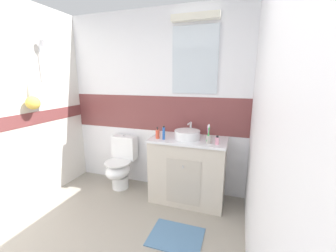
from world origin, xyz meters
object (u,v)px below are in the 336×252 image
(toothpaste_tube_upright, at_px, (164,133))
(sink_basin, at_px, (187,134))
(toilet, at_px, (121,164))
(soap_dispenser, at_px, (158,134))
(toothbrush_cup, at_px, (209,138))
(perfume_flask_small, at_px, (217,140))

(toothpaste_tube_upright, bearing_deg, sink_basin, 26.73)
(sink_basin, height_order, toilet, sink_basin)
(toilet, distance_m, soap_dispenser, 0.86)
(toothbrush_cup, distance_m, soap_dispenser, 0.64)
(perfume_flask_small, height_order, toothpaste_tube_upright, toothpaste_tube_upright)
(toilet, relative_size, perfume_flask_small, 7.27)
(toothbrush_cup, height_order, perfume_flask_small, toothbrush_cup)
(toothpaste_tube_upright, bearing_deg, soap_dispenser, 171.58)
(perfume_flask_small, distance_m, toothpaste_tube_upright, 0.65)
(sink_basin, bearing_deg, soap_dispenser, -161.02)
(soap_dispenser, height_order, toothpaste_tube_upright, toothpaste_tube_upright)
(toilet, height_order, soap_dispenser, soap_dispenser)
(toothbrush_cup, distance_m, toothpaste_tube_upright, 0.55)
(toothpaste_tube_upright, bearing_deg, toothbrush_cup, 0.93)
(toilet, distance_m, toothpaste_tube_upright, 0.95)
(toothbrush_cup, distance_m, perfume_flask_small, 0.10)
(sink_basin, distance_m, toilet, 1.14)
(soap_dispenser, distance_m, perfume_flask_small, 0.74)
(toothbrush_cup, relative_size, toothpaste_tube_upright, 1.33)
(sink_basin, bearing_deg, toilet, 178.69)
(sink_basin, bearing_deg, toothpaste_tube_upright, -153.27)
(toothbrush_cup, bearing_deg, toilet, 173.43)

